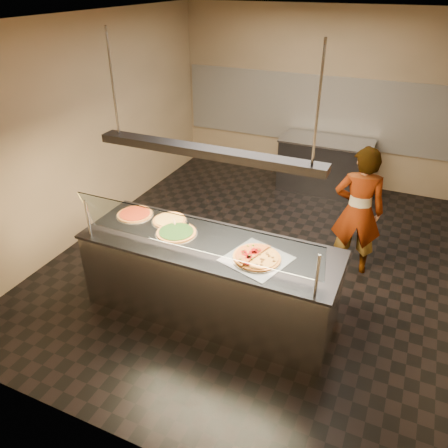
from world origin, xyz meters
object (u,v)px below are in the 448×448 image
at_px(pizza_cheese, 170,220).
at_px(heat_lamp_housing, 207,152).
at_px(pizza_tomato, 135,214).
at_px(pizza_spatula, 178,223).
at_px(serving_counter, 210,278).
at_px(prep_table, 324,165).
at_px(perforated_tray, 257,259).
at_px(pizza_spinach, 177,232).
at_px(worker, 358,212).
at_px(half_pizza_pepperoni, 246,254).
at_px(half_pizza_sausage, 268,260).
at_px(sneeze_guard, 193,235).

xyz_separation_m(pizza_cheese, heat_lamp_housing, (0.62, -0.24, 1.01)).
relative_size(pizza_tomato, pizza_spatula, 1.59).
bearing_deg(serving_counter, prep_table, 83.66).
bearing_deg(perforated_tray, pizza_spatula, 165.68).
bearing_deg(heat_lamp_housing, pizza_spinach, 175.34).
distance_m(serving_counter, prep_table, 3.81).
relative_size(perforated_tray, pizza_cheese, 1.76).
xyz_separation_m(pizza_spatula, heat_lamp_housing, (0.48, -0.19, 0.99)).
bearing_deg(perforated_tray, worker, 64.90).
bearing_deg(pizza_spatula, heat_lamp_housing, -21.91).
xyz_separation_m(serving_counter, perforated_tray, (0.57, -0.07, 0.47)).
bearing_deg(worker, half_pizza_pepperoni, 52.35).
height_order(serving_counter, half_pizza_sausage, half_pizza_sausage).
bearing_deg(perforated_tray, half_pizza_sausage, -0.32).
bearing_deg(pizza_spatula, perforated_tray, -14.32).
height_order(serving_counter, perforated_tray, perforated_tray).
bearing_deg(pizza_tomato, perforated_tray, -9.66).
distance_m(half_pizza_sausage, pizza_spinach, 1.10).
relative_size(serving_counter, half_pizza_pepperoni, 5.35).
distance_m(half_pizza_sausage, pizza_cheese, 1.34).
relative_size(half_pizza_pepperoni, pizza_spatula, 1.90).
xyz_separation_m(perforated_tray, pizza_spatula, (-1.04, 0.27, 0.02)).
xyz_separation_m(perforated_tray, worker, (0.75, 1.60, -0.09)).
distance_m(half_pizza_pepperoni, heat_lamp_housing, 1.09).
distance_m(perforated_tray, pizza_spinach, 0.98).
height_order(perforated_tray, pizza_cheese, pizza_cheese).
height_order(pizza_tomato, worker, worker).
distance_m(perforated_tray, heat_lamp_housing, 1.16).
distance_m(pizza_spinach, pizza_cheese, 0.29).
height_order(perforated_tray, worker, worker).
bearing_deg(serving_counter, pizza_tomato, 169.21).
bearing_deg(serving_counter, pizza_spinach, 175.34).
bearing_deg(half_pizza_pepperoni, pizza_spinach, 172.85).
relative_size(perforated_tray, pizza_spatula, 2.61).
height_order(perforated_tray, pizza_spinach, pizza_spinach).
relative_size(pizza_cheese, worker, 0.24).
height_order(perforated_tray, pizza_spatula, pizza_spatula).
height_order(half_pizza_sausage, pizza_cheese, half_pizza_sausage).
distance_m(worker, heat_lamp_housing, 2.29).
bearing_deg(pizza_spinach, half_pizza_sausage, -5.68).
xyz_separation_m(perforated_tray, pizza_tomato, (-1.63, 0.28, 0.01)).
bearing_deg(pizza_cheese, half_pizza_pepperoni, -16.36).
distance_m(pizza_spinach, pizza_tomato, 0.68).
height_order(prep_table, heat_lamp_housing, heat_lamp_housing).
xyz_separation_m(prep_table, worker, (0.89, -2.27, 0.38)).
xyz_separation_m(half_pizza_pepperoni, worker, (0.86, 1.60, -0.12)).
bearing_deg(half_pizza_pepperoni, worker, 61.66).
height_order(serving_counter, pizza_spinach, pizza_spinach).
xyz_separation_m(sneeze_guard, perforated_tray, (0.57, 0.27, -0.29)).
bearing_deg(serving_counter, half_pizza_sausage, -6.29).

